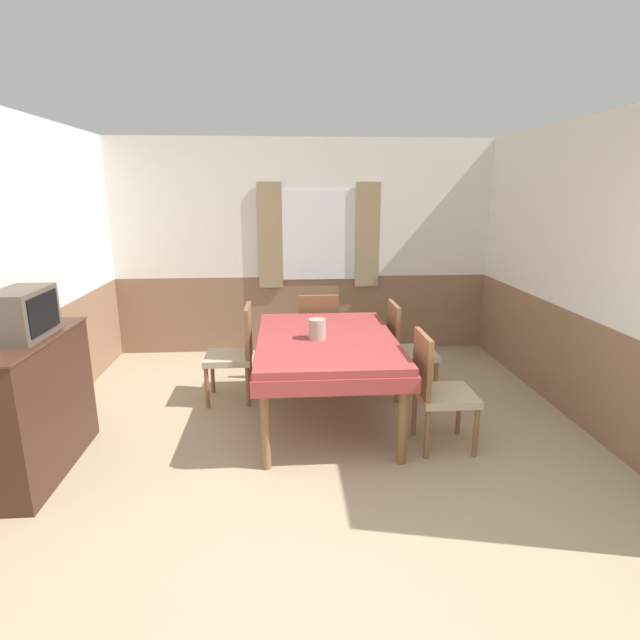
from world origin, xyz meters
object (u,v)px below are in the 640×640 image
chair_right_far (405,347)px  chair_head_window (318,332)px  dining_table (326,348)px  sideboard (31,405)px  vase (317,329)px  chair_left_far (236,350)px  chair_right_near (437,387)px  tv (22,314)px

chair_right_far → chair_head_window: 1.00m
dining_table → sideboard: (-2.17, -0.67, -0.16)m
dining_table → vase: vase is taller
chair_left_far → chair_right_near: 1.96m
chair_left_far → sideboard: 1.79m
chair_right_far → sideboard: bearing=-68.4°
chair_right_near → chair_right_far: bearing=-180.0°
chair_left_far → vase: 1.01m
chair_head_window → tv: bearing=-140.5°
sideboard → dining_table: bearing=17.1°
chair_right_far → chair_head_window: (-0.83, 0.57, 0.00)m
dining_table → sideboard: sideboard is taller
chair_head_window → chair_left_far: bearing=-145.7°
chair_right_near → sideboard: (-3.00, -0.14, 0.01)m
chair_right_near → chair_left_far: bearing=-122.2°
sideboard → tv: (0.04, 0.00, 0.67)m
sideboard → vase: bearing=16.4°
chair_right_near → sideboard: 3.00m
chair_head_window → tv: (-2.13, -1.75, 0.68)m
sideboard → vase: (2.09, 0.62, 0.35)m
chair_right_near → tv: tv is taller
tv → vase: bearing=16.7°
chair_right_far → tv: (-2.96, -1.19, 0.68)m
chair_right_far → vase: 1.13m
chair_head_window → tv: size_ratio=1.84×
chair_right_far → vase: size_ratio=5.51×
chair_right_far → dining_table: bearing=-57.8°
chair_left_far → vase: (0.75, -0.57, 0.36)m
chair_head_window → sideboard: size_ratio=0.80×
chair_right_near → tv: size_ratio=1.84×
chair_right_far → chair_left_far: same height
chair_right_far → chair_left_far: size_ratio=1.00×
chair_left_far → tv: (-1.30, -1.19, 0.68)m
chair_head_window → chair_right_near: (0.83, -1.61, 0.00)m
chair_left_far → sideboard: bearing=131.6°
chair_right_far → chair_left_far: 1.66m
chair_right_far → chair_head_window: size_ratio=1.00×
chair_left_far → chair_head_window: bearing=-55.7°
dining_table → chair_right_far: bearing=32.2°
chair_right_far → chair_head_window: same height
dining_table → chair_right_far: (0.83, 0.52, -0.17)m
chair_left_far → vase: size_ratio=5.51×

